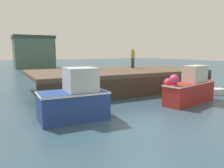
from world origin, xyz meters
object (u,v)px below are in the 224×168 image
fishing_boat_near_left (75,99)px  fishing_boat_near_right (190,88)px  rowboat (210,92)px  dockworker (133,58)px

fishing_boat_near_left → fishing_boat_near_right: 6.88m
fishing_boat_near_left → rowboat: fishing_boat_near_left is taller
fishing_boat_near_left → dockworker: size_ratio=1.72×
rowboat → fishing_boat_near_left: bearing=-174.2°
fishing_boat_near_left → rowboat: bearing=5.8°
fishing_boat_near_left → fishing_boat_near_right: size_ratio=0.70×
fishing_boat_near_left → dockworker: dockworker is taller
rowboat → dockworker: dockworker is taller
fishing_boat_near_right → rowboat: bearing=19.2°
fishing_boat_near_left → rowboat: (9.95, 1.01, -0.68)m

